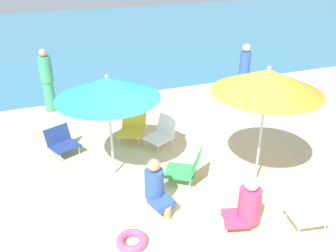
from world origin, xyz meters
TOP-DOWN VIEW (x-y plane):
  - ground_plane at (0.00, 0.00)m, footprint 40.00×40.00m
  - sea_water at (0.00, 13.17)m, footprint 40.00×16.00m
  - umbrella_orange at (0.86, 0.21)m, footprint 1.75×1.75m
  - umbrella_teal at (-1.42, 1.38)m, footprint 1.78×1.78m
  - beach_chair_a at (-0.28, 0.63)m, footprint 0.78×0.75m
  - beach_chair_b at (-2.23, 2.49)m, footprint 0.70×0.70m
  - beach_chair_c at (-0.24, 2.02)m, footprint 0.72×0.67m
  - beach_chair_d at (0.89, -1.16)m, footprint 0.60×0.66m
  - beach_chair_e at (-0.73, 2.56)m, footprint 0.76×0.78m
  - person_a at (-2.26, 4.79)m, footprint 0.32×0.32m
  - person_b at (0.02, -0.77)m, footprint 0.55×0.42m
  - person_c at (-1.02, 0.16)m, footprint 0.40×0.54m
  - person_d at (2.43, 3.29)m, footprint 0.26×0.26m
  - swim_ring at (-1.60, -0.45)m, footprint 0.45×0.45m

SIDE VIEW (x-z plane):
  - ground_plane at x=0.00m, z-range 0.00..0.00m
  - sea_water at x=0.00m, z-range 0.00..0.01m
  - swim_ring at x=-1.60m, z-range 0.00..0.11m
  - beach_chair_b at x=-2.23m, z-range 0.00..0.54m
  - beach_chair_e at x=-0.73m, z-range 0.00..0.59m
  - beach_chair_a at x=-0.28m, z-range -0.01..0.63m
  - beach_chair_c at x=-0.24m, z-range 0.01..0.66m
  - beach_chair_d at x=0.89m, z-range 0.00..0.67m
  - person_c at x=-1.02m, z-range -0.01..0.89m
  - person_b at x=0.02m, z-range -0.01..0.94m
  - person_a at x=-2.26m, z-range 0.00..1.60m
  - person_d at x=2.43m, z-range 0.02..1.68m
  - umbrella_teal at x=-1.42m, z-range 0.72..2.65m
  - umbrella_orange at x=0.86m, z-range 0.83..2.99m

